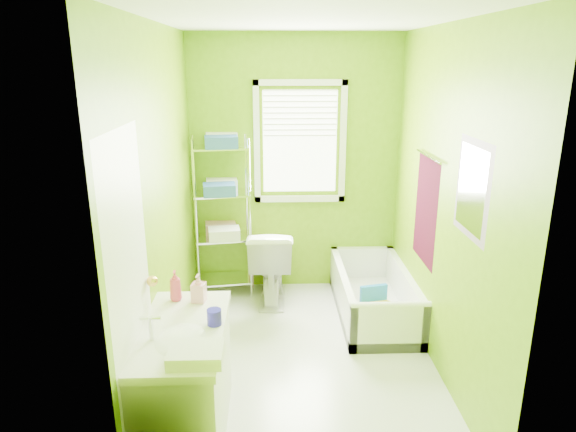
{
  "coord_description": "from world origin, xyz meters",
  "views": [
    {
      "loc": [
        -0.24,
        -3.67,
        2.34
      ],
      "look_at": [
        -0.11,
        0.25,
        1.14
      ],
      "focal_mm": 32.0,
      "sensor_mm": 36.0,
      "label": 1
    }
  ],
  "objects_px": {
    "bathtub": "(374,301)",
    "vanity": "(185,379)",
    "wire_shelf_unit": "(224,199)",
    "toilet": "(271,264)"
  },
  "relations": [
    {
      "from": "bathtub",
      "to": "vanity",
      "type": "distance_m",
      "value": 2.21
    },
    {
      "from": "bathtub",
      "to": "wire_shelf_unit",
      "type": "relative_size",
      "value": 0.86
    },
    {
      "from": "wire_shelf_unit",
      "to": "bathtub",
      "type": "bearing_deg",
      "value": -21.3
    },
    {
      "from": "vanity",
      "to": "wire_shelf_unit",
      "type": "bearing_deg",
      "value": 87.83
    },
    {
      "from": "toilet",
      "to": "wire_shelf_unit",
      "type": "height_order",
      "value": "wire_shelf_unit"
    },
    {
      "from": "bathtub",
      "to": "toilet",
      "type": "xyz_separation_m",
      "value": [
        -0.97,
        0.38,
        0.24
      ]
    },
    {
      "from": "bathtub",
      "to": "wire_shelf_unit",
      "type": "bearing_deg",
      "value": 158.7
    },
    {
      "from": "bathtub",
      "to": "toilet",
      "type": "height_order",
      "value": "toilet"
    },
    {
      "from": "toilet",
      "to": "bathtub",
      "type": "bearing_deg",
      "value": 160.66
    },
    {
      "from": "toilet",
      "to": "vanity",
      "type": "xyz_separation_m",
      "value": [
        -0.55,
        -1.96,
        0.03
      ]
    }
  ]
}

